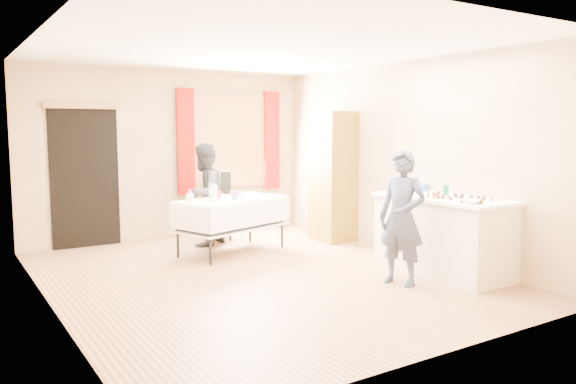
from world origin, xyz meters
TOP-DOWN VIEW (x-y plane):
  - floor at (0.00, 0.00)m, footprint 4.50×5.50m
  - ceiling at (0.00, 0.00)m, footprint 4.50×5.50m
  - wall_back at (0.00, 2.76)m, footprint 4.50×0.02m
  - wall_front at (0.00, -2.76)m, footprint 4.50×0.02m
  - wall_left at (-2.26, 0.00)m, footprint 0.02×5.50m
  - wall_right at (2.26, 0.00)m, footprint 0.02×5.50m
  - window_frame at (1.00, 2.72)m, footprint 1.32×0.06m
  - window_pane at (1.00, 2.71)m, footprint 1.20×0.02m
  - curtain_left at (0.22, 2.67)m, footprint 0.28×0.06m
  - curtain_right at (1.78, 2.67)m, footprint 0.28×0.06m
  - doorway at (-1.30, 2.73)m, footprint 0.95×0.04m
  - door_lintel at (-1.30, 2.70)m, footprint 1.05×0.06m
  - cabinet at (1.99, 1.21)m, footprint 0.50×0.60m
  - counter at (1.89, -1.06)m, footprint 0.79×1.66m
  - party_table at (0.30, 1.27)m, footprint 1.71×1.23m
  - chair at (0.56, 2.26)m, footprint 0.56×0.56m
  - girl at (1.15, -1.15)m, footprint 0.76×0.69m
  - woman at (0.18, 1.91)m, footprint 1.26×1.25m
  - soda_can at (2.05, -0.95)m, footprint 0.07×0.07m
  - mixing_bowl at (1.67, -1.64)m, footprint 0.32×0.32m
  - foam_block at (1.83, -0.47)m, footprint 0.17×0.14m
  - blue_basket at (2.14, -0.42)m, footprint 0.36×0.31m
  - pitcher at (-0.09, 1.03)m, footprint 0.15×0.15m
  - cup_red at (0.07, 1.27)m, footprint 0.20×0.20m
  - cup_rainbow at (0.27, 1.12)m, footprint 0.23×0.23m
  - small_bowl at (0.54, 1.45)m, footprint 0.17×0.17m
  - pastry_tray at (0.84, 1.32)m, footprint 0.32×0.26m
  - bottle at (-0.31, 1.25)m, footprint 0.11×0.11m
  - cake_balls at (1.86, -1.17)m, footprint 0.46×1.14m

SIDE VIEW (x-z plane):
  - floor at x=0.00m, z-range -0.02..0.00m
  - chair at x=0.56m, z-range -0.21..0.82m
  - party_table at x=0.30m, z-range 0.07..0.82m
  - counter at x=1.89m, z-range 0.00..0.91m
  - girl at x=1.15m, z-range 0.00..1.48m
  - woman at x=0.18m, z-range 0.00..1.50m
  - pastry_tray at x=0.84m, z-range 0.75..0.77m
  - small_bowl at x=0.54m, z-range 0.75..0.80m
  - cup_red at x=0.07m, z-range 0.75..0.87m
  - cup_rainbow at x=0.27m, z-range 0.75..0.87m
  - bottle at x=-0.31m, z-range 0.75..0.91m
  - pitcher at x=-0.09m, z-range 0.75..0.97m
  - cake_balls at x=1.86m, z-range 0.91..0.95m
  - mixing_bowl at x=1.67m, z-range 0.91..0.96m
  - foam_block at x=1.83m, z-range 0.91..0.99m
  - blue_basket at x=2.14m, z-range 0.91..0.99m
  - soda_can at x=2.05m, z-range 0.91..1.03m
  - cabinet at x=1.99m, z-range 0.00..1.96m
  - doorway at x=-1.30m, z-range 0.00..2.00m
  - wall_back at x=0.00m, z-range 0.00..2.60m
  - wall_front at x=0.00m, z-range 0.00..2.60m
  - wall_left at x=-2.26m, z-range 0.00..2.60m
  - wall_right at x=2.26m, z-range 0.00..2.60m
  - window_frame at x=1.00m, z-range 0.74..2.26m
  - window_pane at x=1.00m, z-range 0.80..2.20m
  - curtain_left at x=0.22m, z-range 0.67..2.33m
  - curtain_right at x=1.78m, z-range 0.67..2.33m
  - door_lintel at x=-1.30m, z-range 1.98..2.06m
  - ceiling at x=0.00m, z-range 2.60..2.62m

